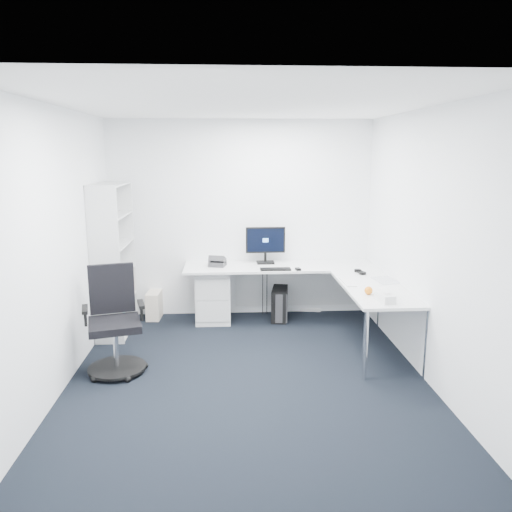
{
  "coord_description": "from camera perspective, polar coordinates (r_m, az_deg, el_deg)",
  "views": [
    {
      "loc": [
        -0.19,
        -4.76,
        2.27
      ],
      "look_at": [
        0.15,
        1.05,
        1.05
      ],
      "focal_mm": 35.0,
      "sensor_mm": 36.0,
      "label": 1
    }
  ],
  "objects": [
    {
      "name": "laptop",
      "position": [
        6.08,
        14.64,
        -1.69
      ],
      "size": [
        0.38,
        0.38,
        0.24
      ],
      "primitive_type": null,
      "rotation": [
        0.0,
        0.0,
        0.15
      ],
      "color": "silver",
      "rests_on": "l_desk"
    },
    {
      "name": "wall_left",
      "position": [
        5.11,
        -21.66,
        0.61
      ],
      "size": [
        0.02,
        4.2,
        2.7
      ],
      "primitive_type": "cube",
      "color": "white",
      "rests_on": "ground"
    },
    {
      "name": "mouse",
      "position": [
        6.46,
        4.83,
        -1.51
      ],
      "size": [
        0.07,
        0.1,
        0.03
      ],
      "primitive_type": "cube",
      "rotation": [
        0.0,
        0.0,
        0.22
      ],
      "color": "black",
      "rests_on": "l_desk"
    },
    {
      "name": "tissue_box",
      "position": [
        5.27,
        14.53,
        -4.63
      ],
      "size": [
        0.16,
        0.26,
        0.08
      ],
      "primitive_type": "cube",
      "rotation": [
        0.0,
        0.0,
        0.18
      ],
      "color": "silver",
      "rests_on": "l_desk"
    },
    {
      "name": "black_keyboard",
      "position": [
        6.46,
        2.24,
        -1.52
      ],
      "size": [
        0.4,
        0.14,
        0.02
      ],
      "primitive_type": "cube",
      "rotation": [
        0.0,
        0.0,
        0.0
      ],
      "color": "black",
      "rests_on": "l_desk"
    },
    {
      "name": "white_keyboard",
      "position": [
        5.94,
        10.45,
        -2.94
      ],
      "size": [
        0.12,
        0.4,
        0.01
      ],
      "primitive_type": "cube",
      "rotation": [
        0.0,
        0.0,
        0.02
      ],
      "color": "silver",
      "rests_on": "l_desk"
    },
    {
      "name": "orange_fruit",
      "position": [
        5.49,
        12.74,
        -3.87
      ],
      "size": [
        0.09,
        0.09,
        0.09
      ],
      "primitive_type": "sphere",
      "color": "orange",
      "rests_on": "l_desk"
    },
    {
      "name": "l_desk",
      "position": [
        6.49,
        3.36,
        -5.08
      ],
      "size": [
        2.63,
        1.48,
        0.77
      ],
      "primitive_type": null,
      "color": "silver",
      "rests_on": "ground"
    },
    {
      "name": "power_strip",
      "position": [
        7.32,
        6.05,
        -6.13
      ],
      "size": [
        0.34,
        0.12,
        0.04
      ],
      "primitive_type": "cube",
      "rotation": [
        0.0,
        0.0,
        -0.17
      ],
      "color": "silver",
      "rests_on": "ground"
    },
    {
      "name": "desk_phone",
      "position": [
        6.68,
        -4.43,
        -0.54
      ],
      "size": [
        0.25,
        0.25,
        0.15
      ],
      "primitive_type": null,
      "rotation": [
        0.0,
        0.0,
        -0.24
      ],
      "color": "#2F2F32",
      "rests_on": "l_desk"
    },
    {
      "name": "ceiling",
      "position": [
        4.78,
        -1.11,
        16.99
      ],
      "size": [
        4.2,
        4.2,
        0.0
      ],
      "primitive_type": "plane",
      "color": "white"
    },
    {
      "name": "wall_front",
      "position": [
        2.82,
        0.67,
        -7.23
      ],
      "size": [
        3.6,
        0.02,
        2.7
      ],
      "primitive_type": "cube",
      "color": "white",
      "rests_on": "ground"
    },
    {
      "name": "bookshelf",
      "position": [
        6.51,
        -16.01,
        -0.33
      ],
      "size": [
        0.37,
        0.95,
        1.9
      ],
      "primitive_type": null,
      "color": "silver",
      "rests_on": "ground"
    },
    {
      "name": "monitor",
      "position": [
        6.79,
        1.09,
        1.29
      ],
      "size": [
        0.54,
        0.18,
        0.52
      ],
      "primitive_type": null,
      "rotation": [
        0.0,
        0.0,
        0.02
      ],
      "color": "black",
      "rests_on": "l_desk"
    },
    {
      "name": "ground",
      "position": [
        5.28,
        -0.99,
        -13.64
      ],
      "size": [
        4.2,
        4.2,
        0.0
      ],
      "primitive_type": "plane",
      "color": "black"
    },
    {
      "name": "wall_right",
      "position": [
        5.24,
        19.03,
        1.07
      ],
      "size": [
        0.02,
        4.2,
        2.7
      ],
      "primitive_type": "cube",
      "color": "white",
      "rests_on": "ground"
    },
    {
      "name": "black_pc_tower",
      "position": [
        6.89,
        2.72,
        -5.47
      ],
      "size": [
        0.27,
        0.48,
        0.44
      ],
      "primitive_type": "cube",
      "rotation": [
        0.0,
        0.0,
        -0.17
      ],
      "color": "black",
      "rests_on": "ground"
    },
    {
      "name": "beige_pc_tower",
      "position": [
        7.1,
        -11.52,
        -5.46
      ],
      "size": [
        0.2,
        0.4,
        0.37
      ],
      "primitive_type": "cube",
      "rotation": [
        0.0,
        0.0,
        -0.06
      ],
      "color": "beige",
      "rests_on": "ground"
    },
    {
      "name": "task_chair",
      "position": [
        5.37,
        -15.88,
        -7.24
      ],
      "size": [
        0.76,
        0.76,
        1.11
      ],
      "primitive_type": null,
      "rotation": [
        0.0,
        0.0,
        0.26
      ],
      "color": "black",
      "rests_on": "ground"
    },
    {
      "name": "drawer_pedestal",
      "position": [
        6.84,
        -4.9,
        -4.45
      ],
      "size": [
        0.46,
        0.58,
        0.71
      ],
      "primitive_type": "cube",
      "color": "silver",
      "rests_on": "ground"
    },
    {
      "name": "headphones",
      "position": [
        6.42,
        11.82,
        -1.69
      ],
      "size": [
        0.17,
        0.23,
        0.06
      ],
      "primitive_type": null,
      "rotation": [
        0.0,
        0.0,
        0.17
      ],
      "color": "black",
      "rests_on": "l_desk"
    },
    {
      "name": "wall_back",
      "position": [
        6.92,
        -1.75,
        4.2
      ],
      "size": [
        3.6,
        0.02,
        2.7
      ],
      "primitive_type": "cube",
      "color": "white",
      "rests_on": "ground"
    }
  ]
}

